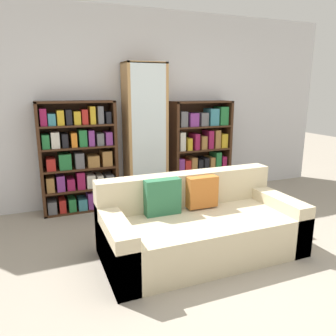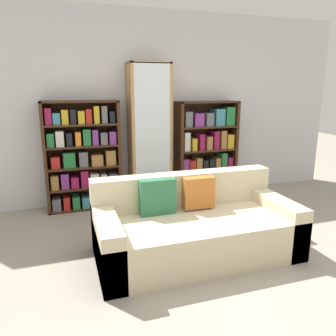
{
  "view_description": "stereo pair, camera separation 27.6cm",
  "coord_description": "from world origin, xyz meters",
  "px_view_note": "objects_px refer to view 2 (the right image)",
  "views": [
    {
      "loc": [
        -1.52,
        -2.08,
        1.63
      ],
      "look_at": [
        -0.08,
        1.44,
        0.7
      ],
      "focal_mm": 35.0,
      "sensor_mm": 36.0,
      "label": 1
    },
    {
      "loc": [
        -1.26,
        -2.17,
        1.63
      ],
      "look_at": [
        -0.08,
        1.44,
        0.7
      ],
      "focal_mm": 35.0,
      "sensor_mm": 36.0,
      "label": 2
    }
  ],
  "objects_px": {
    "bookshelf_right": "(206,151)",
    "couch": "(194,228)",
    "bookshelf_left": "(83,157)",
    "wine_bottle": "(199,197)",
    "display_cabinet": "(149,135)"
  },
  "relations": [
    {
      "from": "couch",
      "to": "wine_bottle",
      "type": "bearing_deg",
      "value": 64.33
    },
    {
      "from": "display_cabinet",
      "to": "bookshelf_right",
      "type": "relative_size",
      "value": 1.36
    },
    {
      "from": "couch",
      "to": "bookshelf_left",
      "type": "relative_size",
      "value": 1.33
    },
    {
      "from": "couch",
      "to": "bookshelf_left",
      "type": "height_order",
      "value": "bookshelf_left"
    },
    {
      "from": "couch",
      "to": "wine_bottle",
      "type": "xyz_separation_m",
      "value": [
        0.56,
        1.17,
        -0.11
      ]
    },
    {
      "from": "bookshelf_right",
      "to": "couch",
      "type": "bearing_deg",
      "value": -117.8
    },
    {
      "from": "bookshelf_left",
      "to": "wine_bottle",
      "type": "relative_size",
      "value": 3.68
    },
    {
      "from": "wine_bottle",
      "to": "display_cabinet",
      "type": "bearing_deg",
      "value": 139.29
    },
    {
      "from": "couch",
      "to": "bookshelf_left",
      "type": "xyz_separation_m",
      "value": [
        -0.95,
        1.68,
        0.45
      ]
    },
    {
      "from": "display_cabinet",
      "to": "bookshelf_right",
      "type": "xyz_separation_m",
      "value": [
        0.9,
        0.02,
        -0.29
      ]
    },
    {
      "from": "bookshelf_left",
      "to": "display_cabinet",
      "type": "height_order",
      "value": "display_cabinet"
    },
    {
      "from": "bookshelf_right",
      "to": "wine_bottle",
      "type": "height_order",
      "value": "bookshelf_right"
    },
    {
      "from": "bookshelf_left",
      "to": "wine_bottle",
      "type": "xyz_separation_m",
      "value": [
        1.51,
        -0.51,
        -0.55
      ]
    },
    {
      "from": "couch",
      "to": "display_cabinet",
      "type": "relative_size",
      "value": 0.99
    },
    {
      "from": "bookshelf_left",
      "to": "wine_bottle",
      "type": "bearing_deg",
      "value": -18.77
    }
  ]
}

